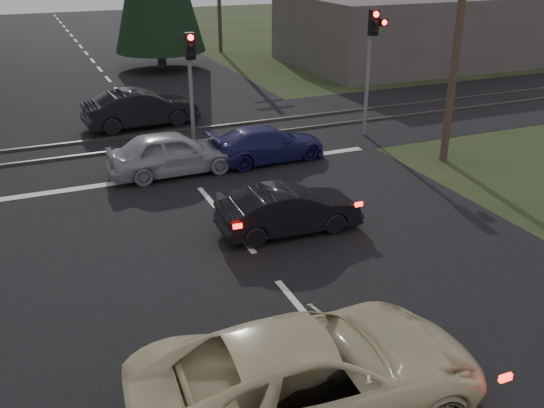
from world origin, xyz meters
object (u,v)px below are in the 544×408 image
traffic_signal_center (191,71)px  cream_coupe (311,374)px  blue_sedan (267,144)px  dark_car_far (141,109)px  silver_car (172,153)px  dark_hatchback (289,210)px  utility_pole_near (460,18)px  traffic_signal_right (372,49)px

traffic_signal_center → cream_coupe: bearing=-98.9°
blue_sedan → dark_car_far: dark_car_far is taller
traffic_signal_center → silver_car: traffic_signal_center is taller
dark_hatchback → cream_coupe: bearing=160.5°
utility_pole_near → cream_coupe: utility_pole_near is taller
dark_hatchback → dark_car_far: size_ratio=0.82×
traffic_signal_right → blue_sedan: (-4.67, -1.14, -2.72)m
traffic_signal_center → utility_pole_near: 9.05m
traffic_signal_center → cream_coupe: (-2.16, -13.83, -2.02)m
utility_pole_near → cream_coupe: 13.88m
silver_car → blue_sedan: (3.28, -0.01, -0.11)m
dark_car_far → silver_car: bearing=173.6°
blue_sedan → dark_car_far: (-3.07, 5.81, 0.15)m
utility_pole_near → dark_car_far: utility_pole_near is taller
traffic_signal_right → blue_sedan: 5.53m
traffic_signal_right → cream_coupe: 15.55m
silver_car → cream_coupe: bearing=175.6°
dark_car_far → blue_sedan: bearing=-156.5°
utility_pole_near → silver_car: (-8.91, 2.35, -4.02)m
utility_pole_near → traffic_signal_center: bearing=148.0°
cream_coupe → silver_car: bearing=-0.6°
traffic_signal_center → dark_car_far: (-1.20, 3.48, -2.06)m
silver_car → blue_sedan: bearing=-90.9°
traffic_signal_right → silver_car: 8.45m
traffic_signal_right → utility_pole_near: utility_pole_near is taller
cream_coupe → dark_car_far: bearing=-0.0°
blue_sedan → dark_car_far: 6.58m
utility_pole_near → blue_sedan: bearing=157.4°
utility_pole_near → blue_sedan: utility_pole_near is taller
traffic_signal_right → dark_car_far: 9.41m
traffic_signal_center → silver_car: 3.43m
dark_hatchback → silver_car: size_ratio=0.89×
dark_hatchback → blue_sedan: (1.60, 5.34, -0.02)m
utility_pole_near → silver_car: utility_pole_near is taller
utility_pole_near → dark_car_far: size_ratio=1.99×
blue_sedan → dark_hatchback: bearing=161.2°
traffic_signal_right → traffic_signal_center: size_ratio=1.15×
utility_pole_near → silver_car: size_ratio=2.17×
silver_car → traffic_signal_right: bearing=-82.7°
traffic_signal_center → dark_car_far: traffic_signal_center is taller
traffic_signal_right → silver_car: size_ratio=1.13×
traffic_signal_right → traffic_signal_center: traffic_signal_right is taller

